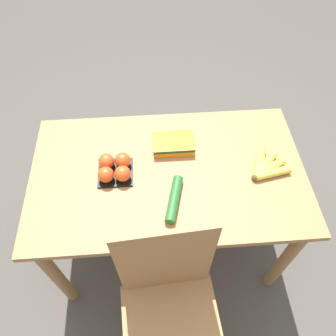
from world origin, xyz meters
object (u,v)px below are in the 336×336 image
(banana_bunch, at_px, (266,168))
(cucumber_near, at_px, (174,199))
(tomato_pack, at_px, (115,168))
(carrot_bag, at_px, (173,143))
(chair, at_px, (169,306))

(banana_bunch, distance_m, cucumber_near, 0.46)
(tomato_pack, xyz_separation_m, carrot_bag, (-0.28, -0.14, -0.01))
(chair, height_order, tomato_pack, chair)
(tomato_pack, bearing_deg, banana_bunch, 177.36)
(chair, distance_m, banana_bunch, 0.75)
(chair, height_order, carrot_bag, chair)
(carrot_bag, bearing_deg, chair, 84.25)
(tomato_pack, bearing_deg, chair, 111.17)
(tomato_pack, xyz_separation_m, cucumber_near, (-0.26, 0.17, -0.02))
(carrot_bag, bearing_deg, tomato_pack, 26.31)
(chair, bearing_deg, carrot_bag, 80.25)
(chair, bearing_deg, banana_bunch, 42.39)
(chair, xyz_separation_m, carrot_bag, (-0.07, -0.68, 0.27))
(banana_bunch, relative_size, carrot_bag, 0.95)
(carrot_bag, relative_size, cucumber_near, 0.87)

